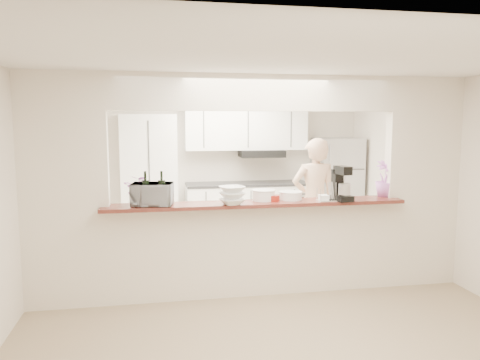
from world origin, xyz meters
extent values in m
plane|color=tan|center=(0.00, 0.00, 0.00)|extent=(6.00, 6.00, 0.00)
cube|color=silver|center=(0.00, 1.55, 0.01)|extent=(5.00, 2.90, 0.01)
cube|color=white|center=(-2.05, 0.00, 1.25)|extent=(0.90, 0.15, 2.50)
cube|color=white|center=(2.05, 0.00, 1.25)|extent=(0.90, 0.15, 2.50)
cube|color=white|center=(0.00, 0.00, 2.30)|extent=(3.20, 0.15, 0.40)
cube|color=white|center=(0.00, 0.00, 0.53)|extent=(3.20, 0.15, 1.05)
cube|color=maroon|center=(0.00, -0.05, 1.07)|extent=(3.40, 0.38, 0.04)
cube|color=white|center=(-1.20, 2.70, 1.05)|extent=(0.90, 0.60, 2.10)
cube|color=white|center=(0.45, 2.70, 0.45)|extent=(2.10, 0.60, 0.90)
cube|color=#2E2E31|center=(0.45, 2.70, 0.92)|extent=(2.10, 0.62, 0.04)
cube|color=white|center=(0.45, 2.83, 1.88)|extent=(2.10, 0.35, 0.75)
cube|color=black|center=(0.70, 2.72, 1.44)|extent=(0.75, 0.45, 0.12)
cube|color=black|center=(1.20, 2.40, 0.50)|extent=(0.55, 0.02, 0.55)
cube|color=#9C9CA0|center=(2.05, 2.65, 0.85)|extent=(0.75, 0.70, 1.70)
imported|color=#D06EC3|center=(-1.30, 0.05, 1.25)|extent=(0.36, 0.34, 0.32)
cylinder|color=black|center=(-1.05, -0.15, 1.23)|extent=(0.08, 0.08, 0.28)
cylinder|color=black|center=(-1.05, -0.15, 1.42)|extent=(0.03, 0.03, 0.10)
cylinder|color=black|center=(-1.22, -0.12, 1.23)|extent=(0.08, 0.08, 0.28)
cylinder|color=black|center=(-1.22, -0.12, 1.42)|extent=(0.03, 0.03, 0.10)
imported|color=#A7A7AC|center=(-1.15, -0.06, 1.21)|extent=(0.48, 0.36, 0.24)
imported|color=white|center=(-0.30, -0.17, 1.19)|extent=(0.33, 0.33, 0.20)
cylinder|color=white|center=(0.10, 0.03, 1.15)|extent=(0.26, 0.26, 0.12)
cylinder|color=white|center=(0.10, 0.03, 1.21)|extent=(0.27, 0.27, 0.01)
cylinder|color=white|center=(0.42, 0.03, 1.13)|extent=(0.26, 0.26, 0.09)
cylinder|color=white|center=(0.42, 0.03, 1.18)|extent=(0.27, 0.27, 0.01)
cylinder|color=maroon|center=(0.20, -0.03, 1.12)|extent=(0.14, 0.14, 0.07)
cylinder|color=#C8B28D|center=(0.05, 0.08, 1.12)|extent=(0.13, 0.13, 0.06)
cube|color=silver|center=(0.80, -0.15, 1.10)|extent=(0.23, 0.14, 0.01)
cube|color=white|center=(0.80, -0.15, 1.13)|extent=(0.10, 0.10, 0.06)
cube|color=black|center=(0.97, -0.15, 1.12)|extent=(0.21, 0.29, 0.07)
cube|color=black|center=(0.95, -0.06, 1.30)|extent=(0.13, 0.11, 0.28)
cube|color=black|center=(0.97, -0.16, 1.44)|extent=(0.15, 0.24, 0.09)
cylinder|color=#B7B7BC|center=(0.98, -0.21, 1.23)|extent=(0.13, 0.13, 0.12)
imported|color=#B96FCF|center=(1.60, 0.05, 1.31)|extent=(0.27, 0.27, 0.43)
imported|color=#DBAF8E|center=(1.07, 1.04, 0.88)|extent=(0.64, 0.42, 1.75)
camera|label=1|loc=(-1.13, -5.10, 1.98)|focal=35.00mm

